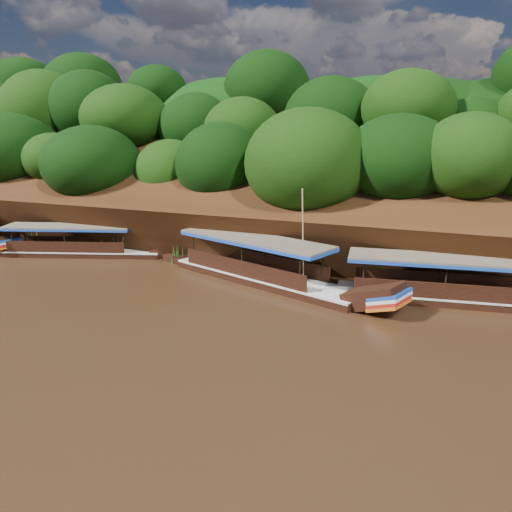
# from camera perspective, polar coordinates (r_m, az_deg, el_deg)

# --- Properties ---
(ground) EXTENTS (160.00, 160.00, 0.00)m
(ground) POSITION_cam_1_polar(r_m,az_deg,el_deg) (24.39, -6.16, -7.67)
(ground) COLOR black
(ground) RESTS_ON ground
(riverbank) EXTENTS (120.00, 30.06, 19.40)m
(riverbank) POSITION_cam_1_polar(r_m,az_deg,el_deg) (44.50, 7.72, 5.00)
(riverbank) COLOR black
(riverbank) RESTS_ON ground
(boat_0) EXTENTS (15.28, 4.28, 5.60)m
(boat_0) POSITION_cam_1_polar(r_m,az_deg,el_deg) (29.03, 23.54, -4.00)
(boat_0) COLOR black
(boat_0) RESTS_ON ground
(boat_1) EXTENTS (15.38, 7.11, 6.60)m
(boat_1) POSITION_cam_1_polar(r_m,az_deg,el_deg) (29.68, 2.12, -2.26)
(boat_1) COLOR black
(boat_1) RESTS_ON ground
(boat_2) EXTENTS (13.92, 6.27, 4.85)m
(boat_2) POSITION_cam_1_polar(r_m,az_deg,el_deg) (38.57, -18.43, 0.79)
(boat_2) COLOR black
(boat_2) RESTS_ON ground
(reeds) EXTENTS (48.85, 2.11, 2.10)m
(reeds) POSITION_cam_1_polar(r_m,az_deg,el_deg) (33.65, -3.43, 0.28)
(reeds) COLOR #2D691A
(reeds) RESTS_ON ground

